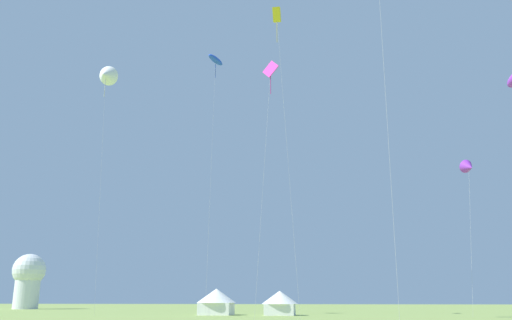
% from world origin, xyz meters
% --- Properties ---
extents(kite_purple_delta, '(2.95, 3.50, 18.37)m').
position_xyz_m(kite_purple_delta, '(22.19, 58.62, 17.35)').
color(kite_purple_delta, purple).
rests_on(kite_purple_delta, ground).
extents(kite_yellow_box, '(2.44, 1.63, 34.11)m').
position_xyz_m(kite_yellow_box, '(0.21, 47.34, 33.05)').
color(kite_yellow_box, yellow).
rests_on(kite_yellow_box, ground).
extents(kite_white_delta, '(3.31, 3.38, 34.13)m').
position_xyz_m(kite_white_delta, '(-25.20, 58.74, 32.46)').
color(kite_white_delta, white).
rests_on(kite_white_delta, ground).
extents(kite_magenta_diamond, '(2.52, 2.60, 27.88)m').
position_xyz_m(kite_magenta_diamond, '(-0.64, 47.78, 26.21)').
color(kite_magenta_diamond, '#E02DA3').
rests_on(kite_magenta_diamond, ground).
extents(kite_blue_parafoil, '(2.35, 3.70, 34.92)m').
position_xyz_m(kite_blue_parafoil, '(-9.69, 59.91, 34.23)').
color(kite_blue_parafoil, blue).
rests_on(kite_blue_parafoil, ground).
extents(festival_tent_right, '(4.96, 4.96, 3.22)m').
position_xyz_m(festival_tent_right, '(-9.21, 61.23, 1.78)').
color(festival_tent_right, white).
rests_on(festival_tent_right, ground).
extents(festival_tent_left, '(4.53, 4.53, 2.94)m').
position_xyz_m(festival_tent_left, '(-1.17, 61.23, 1.63)').
color(festival_tent_left, white).
rests_on(festival_tent_left, ground).
extents(observatory_dome, '(6.40, 6.40, 10.80)m').
position_xyz_m(observatory_dome, '(-55.17, 94.35, 6.01)').
color(observatory_dome, white).
rests_on(observatory_dome, ground).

